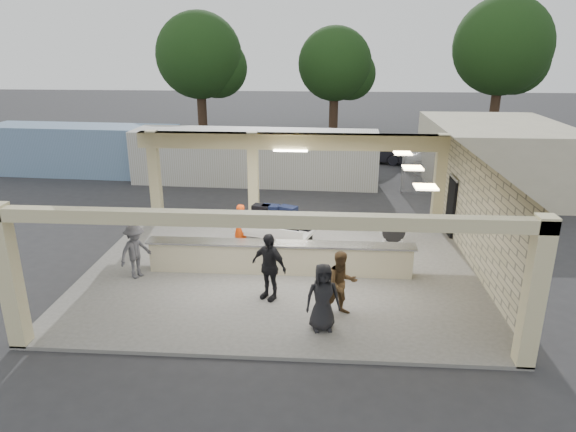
# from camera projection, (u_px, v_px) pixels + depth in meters

# --- Properties ---
(ground) EXTENTS (120.00, 120.00, 0.00)m
(ground) POSITION_uv_depth(u_px,v_px,m) (281.00, 268.00, 16.38)
(ground) COLOR #2A2A2D
(ground) RESTS_ON ground
(pavilion) EXTENTS (12.01, 10.00, 3.55)m
(pavilion) POSITION_uv_depth(u_px,v_px,m) (289.00, 222.00, 16.56)
(pavilion) COLOR #625F5B
(pavilion) RESTS_ON ground
(baggage_counter) EXTENTS (8.20, 0.58, 0.98)m
(baggage_counter) POSITION_uv_depth(u_px,v_px,m) (280.00, 258.00, 15.72)
(baggage_counter) COLOR beige
(baggage_counter) RESTS_ON pavilion
(luggage_cart) EXTENTS (2.89, 2.27, 1.48)m
(luggage_cart) POSITION_uv_depth(u_px,v_px,m) (275.00, 223.00, 17.64)
(luggage_cart) COLOR white
(luggage_cart) RESTS_ON pavilion
(drum_fan) EXTENTS (0.90, 0.49, 0.99)m
(drum_fan) POSITION_uv_depth(u_px,v_px,m) (393.00, 231.00, 17.79)
(drum_fan) COLOR white
(drum_fan) RESTS_ON pavilion
(baggage_handler) EXTENTS (0.59, 0.67, 1.61)m
(baggage_handler) POSITION_uv_depth(u_px,v_px,m) (240.00, 227.00, 17.36)
(baggage_handler) COLOR #F7450D
(baggage_handler) RESTS_ON pavilion
(passenger_a) EXTENTS (0.93, 0.66, 1.76)m
(passenger_a) POSITION_uv_depth(u_px,v_px,m) (341.00, 284.00, 13.15)
(passenger_a) COLOR brown
(passenger_a) RESTS_ON pavilion
(passenger_b) EXTENTS (1.17, 0.93, 1.91)m
(passenger_b) POSITION_uv_depth(u_px,v_px,m) (269.00, 266.00, 13.99)
(passenger_b) COLOR black
(passenger_b) RESTS_ON pavilion
(passenger_c) EXTENTS (0.92, 1.10, 1.67)m
(passenger_c) POSITION_uv_depth(u_px,v_px,m) (135.00, 251.00, 15.30)
(passenger_c) COLOR #46454A
(passenger_c) RESTS_ON pavilion
(passenger_d) EXTENTS (0.90, 0.50, 1.74)m
(passenger_d) POSITION_uv_depth(u_px,v_px,m) (323.00, 297.00, 12.49)
(passenger_d) COLOR black
(passenger_d) RESTS_ON pavilion
(car_white_a) EXTENTS (5.14, 2.90, 1.40)m
(car_white_a) POSITION_uv_depth(u_px,v_px,m) (451.00, 160.00, 28.06)
(car_white_a) COLOR white
(car_white_a) RESTS_ON ground
(car_white_b) EXTENTS (4.77, 2.38, 1.44)m
(car_white_b) POSITION_uv_depth(u_px,v_px,m) (525.00, 162.00, 27.53)
(car_white_b) COLOR white
(car_white_b) RESTS_ON ground
(car_dark) EXTENTS (4.18, 2.40, 1.32)m
(car_dark) POSITION_uv_depth(u_px,v_px,m) (376.00, 151.00, 30.44)
(car_dark) COLOR black
(car_dark) RESTS_ON ground
(container_white) EXTENTS (12.35, 3.01, 2.65)m
(container_white) POSITION_uv_depth(u_px,v_px,m) (255.00, 157.00, 25.83)
(container_white) COLOR beige
(container_white) RESTS_ON ground
(container_blue) EXTENTS (10.18, 2.96, 2.62)m
(container_blue) POSITION_uv_depth(u_px,v_px,m) (84.00, 150.00, 27.55)
(container_blue) COLOR #718DB4
(container_blue) RESTS_ON ground
(fence) EXTENTS (12.06, 0.06, 2.03)m
(fence) POSITION_uv_depth(u_px,v_px,m) (533.00, 173.00, 23.81)
(fence) COLOR gray
(fence) RESTS_ON ground
(tree_left) EXTENTS (6.60, 6.30, 9.00)m
(tree_left) POSITION_uv_depth(u_px,v_px,m) (204.00, 59.00, 37.86)
(tree_left) COLOR #382619
(tree_left) RESTS_ON ground
(tree_mid) EXTENTS (6.00, 5.60, 8.00)m
(tree_mid) POSITION_uv_depth(u_px,v_px,m) (339.00, 67.00, 39.30)
(tree_mid) COLOR #382619
(tree_mid) RESTS_ON ground
(tree_right) EXTENTS (7.20, 7.00, 10.00)m
(tree_right) POSITION_uv_depth(u_px,v_px,m) (506.00, 50.00, 37.16)
(tree_right) COLOR #382619
(tree_right) RESTS_ON ground
(adjacent_building) EXTENTS (6.00, 8.00, 3.20)m
(adjacent_building) POSITION_uv_depth(u_px,v_px,m) (495.00, 156.00, 24.67)
(adjacent_building) COLOR beige
(adjacent_building) RESTS_ON ground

